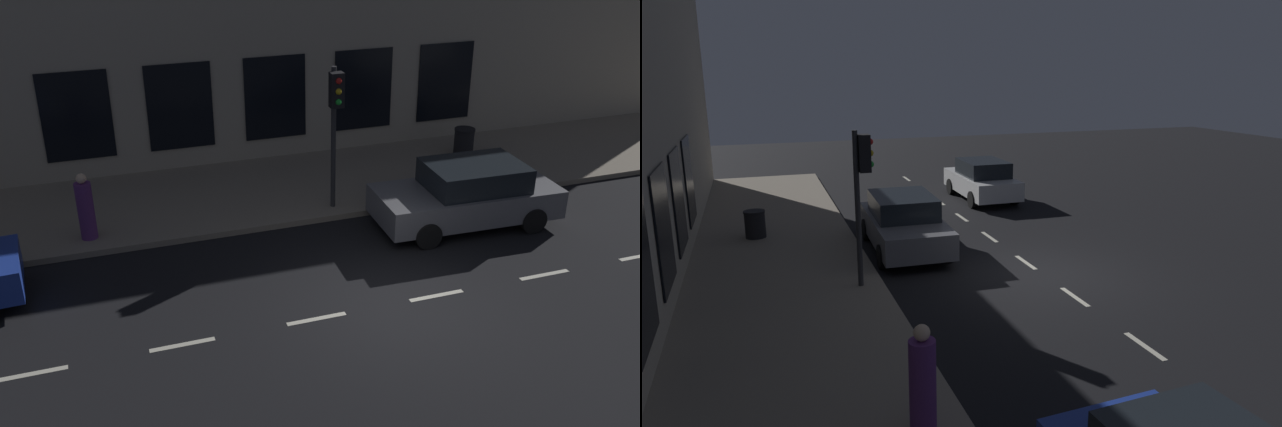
{
  "view_description": "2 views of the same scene",
  "coord_description": "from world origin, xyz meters",
  "views": [
    {
      "loc": [
        -10.88,
        5.27,
        7.7
      ],
      "look_at": [
        2.34,
        0.72,
        1.09
      ],
      "focal_mm": 39.53,
      "sensor_mm": 36.0,
      "label": 1
    },
    {
      "loc": [
        6.63,
        12.66,
        5.1
      ],
      "look_at": [
        1.93,
        -0.68,
        1.59
      ],
      "focal_mm": 33.18,
      "sensor_mm": 36.0,
      "label": 2
    }
  ],
  "objects": [
    {
      "name": "lane_centre_line",
      "position": [
        0.0,
        -1.0,
        0.0
      ],
      "size": [
        0.12,
        27.2,
        0.01
      ],
      "color": "beige",
      "rests_on": "ground"
    },
    {
      "name": "parked_car_2",
      "position": [
        -1.71,
        -8.67,
        0.79
      ],
      "size": [
        1.92,
        4.25,
        1.58
      ],
      "rotation": [
        0.0,
        0.0,
        3.13
      ],
      "color": "silver",
      "rests_on": "ground"
    },
    {
      "name": "pedestrian_0",
      "position": [
        4.72,
        5.6,
        0.89
      ],
      "size": [
        0.54,
        0.54,
        1.61
      ],
      "rotation": [
        0.0,
        0.0,
        2.43
      ],
      "color": "#5B2D70",
      "rests_on": "sidewalk"
    },
    {
      "name": "trash_bin",
      "position": [
        6.8,
        -5.42,
        0.56
      ],
      "size": [
        0.62,
        0.62,
        0.82
      ],
      "color": "black",
      "rests_on": "sidewalk"
    },
    {
      "name": "sidewalk",
      "position": [
        6.25,
        0.0,
        0.07
      ],
      "size": [
        4.5,
        32.0,
        0.15
      ],
      "color": "gray",
      "rests_on": "ground"
    },
    {
      "name": "parked_car_0",
      "position": [
        2.78,
        -3.23,
        0.79
      ],
      "size": [
        2.12,
        4.53,
        1.58
      ],
      "rotation": [
        0.0,
        0.0,
        -0.04
      ],
      "color": "slate",
      "rests_on": "ground"
    },
    {
      "name": "traffic_light",
      "position": [
        4.42,
        -0.38,
        2.71
      ],
      "size": [
        0.47,
        0.32,
        3.61
      ],
      "color": "#2D2D30",
      "rests_on": "sidewalk"
    },
    {
      "name": "ground_plane",
      "position": [
        0.0,
        0.0,
        0.0
      ],
      "size": [
        60.0,
        60.0,
        0.0
      ],
      "primitive_type": "plane",
      "color": "black"
    }
  ]
}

